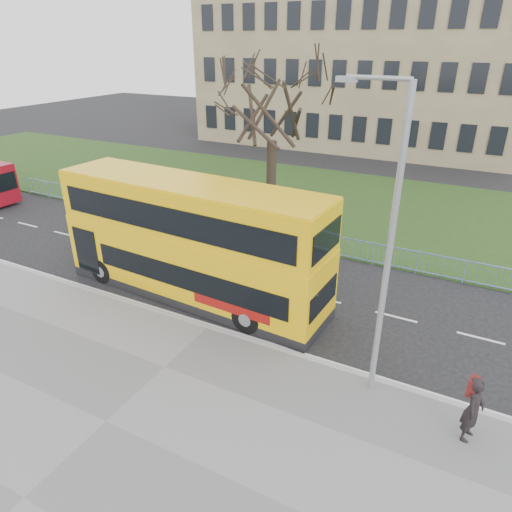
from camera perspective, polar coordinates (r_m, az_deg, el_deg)
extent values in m
plane|color=black|center=(18.26, -3.36, -6.68)|extent=(120.00, 120.00, 0.00)
cube|color=slate|center=(14.13, -18.22, -19.21)|extent=(80.00, 10.50, 0.12)
cube|color=#969698|center=(17.14, -6.02, -8.91)|extent=(80.00, 0.20, 0.14)
cube|color=#1E3D16|center=(30.25, 10.59, 6.42)|extent=(80.00, 15.40, 0.08)
cube|color=#7D6D4F|center=(50.01, 13.23, 21.80)|extent=(30.00, 15.00, 14.00)
cube|color=#F3B80A|center=(18.77, -7.87, -0.84)|extent=(11.57, 3.35, 2.12)
cube|color=#F3B80A|center=(18.26, -8.10, 2.66)|extent=(11.57, 3.35, 0.37)
cube|color=#F3B80A|center=(17.85, -8.32, 6.02)|extent=(11.51, 3.29, 1.91)
cube|color=black|center=(17.43, -8.94, -2.81)|extent=(8.81, 0.53, 0.93)
cube|color=black|center=(16.93, -11.13, 4.35)|extent=(10.50, 0.62, 1.03)
cylinder|color=black|center=(21.01, -18.63, -1.75)|extent=(1.15, 0.37, 1.13)
cylinder|color=black|center=(16.66, -1.17, -7.82)|extent=(1.15, 0.37, 1.13)
imported|color=black|center=(13.62, 25.50, -16.90)|extent=(0.59, 0.78, 1.92)
cylinder|color=gray|center=(12.50, 16.23, -0.18)|extent=(0.18, 0.18, 8.79)
cylinder|color=gray|center=(11.56, 15.12, 20.70)|extent=(1.54, 0.16, 0.11)
cube|color=gray|center=(11.79, 11.26, 20.86)|extent=(0.50, 0.21, 0.13)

